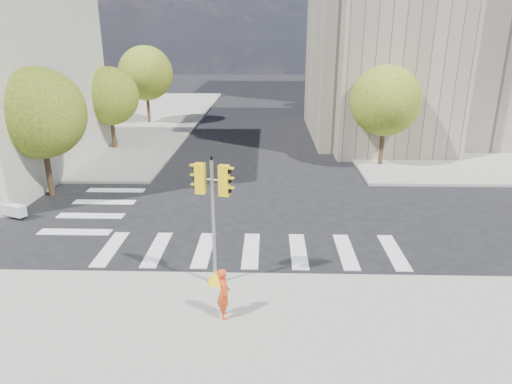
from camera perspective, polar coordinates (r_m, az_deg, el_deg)
ground at (r=19.30m, az=-0.11°, el=-4.69°), size 160.00×160.00×0.00m
sidewalk_far_right at (r=48.43m, az=25.54°, el=8.05°), size 28.00×40.00×0.15m
sidewalk_far_left at (r=48.86m, az=-23.55°, el=8.40°), size 28.00×40.00×0.15m
civic_building at (r=39.76m, az=24.96°, el=16.63°), size 26.00×16.00×19.39m
tree_lw_near at (r=24.57m, az=-25.43°, el=8.88°), size 4.40×4.40×6.41m
tree_lw_mid at (r=33.77m, az=-17.85°, el=11.33°), size 4.00×4.00×5.77m
tree_lw_far at (r=43.22m, az=-13.63°, el=14.23°), size 4.80×4.80×6.95m
tree_re_near at (r=28.77m, az=15.89°, el=10.91°), size 4.20×4.20×6.16m
tree_re_mid at (r=40.42m, az=11.86°, el=13.79°), size 4.60×4.60×6.66m
tree_re_far at (r=52.28m, az=9.55°, el=14.49°), size 4.00×4.00×5.88m
lamp_near at (r=32.69m, az=15.18°, el=12.79°), size 0.35×0.18×8.11m
lamp_far at (r=46.38m, az=11.22°, el=14.74°), size 0.35×0.18×8.11m
traffic_signal at (r=14.32m, az=-5.30°, el=-5.09°), size 1.08×0.56×4.23m
photographer at (r=13.13m, az=-4.07°, el=-12.50°), size 0.49×0.63×1.51m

